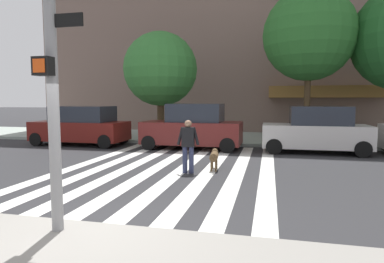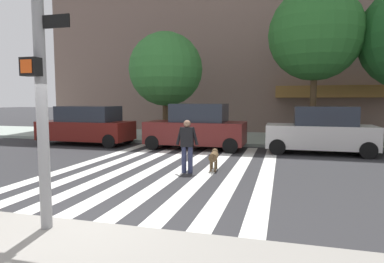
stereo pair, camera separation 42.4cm
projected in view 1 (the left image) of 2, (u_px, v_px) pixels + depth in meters
The scene contains 11 objects.
ground_plane at pixel (176, 167), 11.15m from camera, with size 160.00×160.00×0.00m, color #2B2B2D.
sidewalk_far at pixel (216, 137), 19.42m from camera, with size 80.00×6.00×0.15m, color #95A298.
crosswalk_stripes at pixel (171, 167), 11.18m from camera, with size 6.75×10.49×0.01m.
traffic_light_pole at pixel (48, 16), 5.02m from camera, with size 0.74×0.46×5.80m.
parked_car_near_curb at pixel (81, 126), 16.61m from camera, with size 4.71×2.10×1.95m.
parked_car_behind_first at pixel (193, 127), 15.30m from camera, with size 4.54×2.05×2.08m.
parked_car_third_in_line at pixel (316, 131), 14.09m from camera, with size 4.34×1.87×1.99m.
street_tree_nearest at pixel (160, 69), 18.01m from camera, with size 4.00×4.00×5.78m.
street_tree_middle at pixel (309, 35), 16.40m from camera, with size 4.52×4.52×7.57m.
pedestrian_dog_walker at pixel (188, 143), 10.19m from camera, with size 0.71×0.28×1.64m.
dog_on_leash at pixel (214, 156), 10.71m from camera, with size 0.32×1.06×0.65m.
Camera 1 is at (3.03, -5.03, 2.25)m, focal length 31.07 mm.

